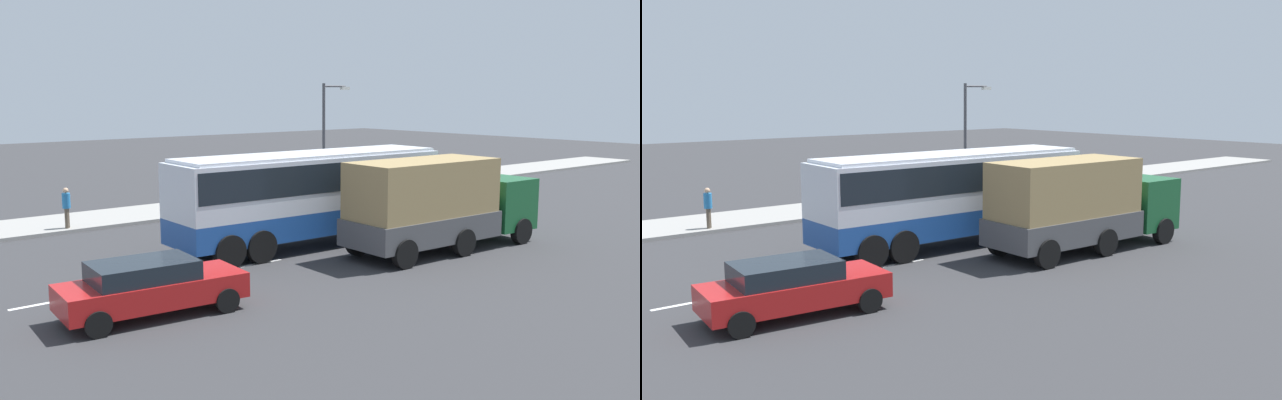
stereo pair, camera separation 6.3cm
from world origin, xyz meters
The scene contains 9 objects.
ground_plane centered at (0.00, 0.00, 0.00)m, with size 120.00×120.00×0.00m, color #333335.
sidewalk_curb centered at (0.00, 8.90, 0.07)m, with size 80.00×4.00×0.15m, color gray.
lane_centreline centered at (-1.57, -1.92, 0.00)m, with size 27.75×0.16×0.01m.
coach_bus centered at (0.53, -0.77, 2.11)m, with size 10.87×2.92×3.40m.
cargo_truck centered at (3.40, -4.38, 1.73)m, with size 7.91×2.78×3.28m.
car_red_compact centered at (-7.77, -4.66, 0.77)m, with size 4.73×2.24×1.44m.
pedestrian_near_curb centered at (-5.57, 7.38, 1.09)m, with size 0.32×0.32×1.64m.
pedestrian_at_crossing centered at (1.30, 7.58, 1.09)m, with size 0.32×0.32×1.63m.
street_lamp centered at (8.13, 7.39, 3.59)m, with size 1.78×0.24×5.89m.
Camera 1 is at (-15.19, -20.37, 5.57)m, focal length 38.96 mm.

